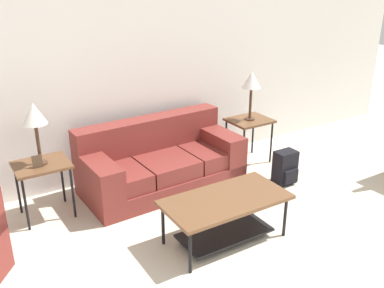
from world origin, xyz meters
TOP-DOWN VIEW (x-y plane):
  - wall_back at (0.00, 3.68)m, footprint 9.15×0.06m
  - couch at (-0.10, 3.11)m, footprint 1.98×0.97m
  - coffee_table at (-0.10, 1.74)m, footprint 1.23×0.63m
  - side_table_left at (-1.49, 3.14)m, footprint 0.56×0.48m
  - side_table_right at (1.30, 3.14)m, footprint 0.56×0.48m
  - table_lamp_left at (-1.49, 3.14)m, footprint 0.25×0.25m
  - table_lamp_right at (1.30, 3.14)m, footprint 0.25×0.25m
  - backpack at (1.27, 2.36)m, footprint 0.27×0.26m
  - picture_frame at (-1.53, 3.07)m, footprint 0.10×0.04m

SIDE VIEW (x-z plane):
  - backpack at x=1.27m, z-range -0.01..0.42m
  - couch at x=-0.10m, z-range -0.11..0.71m
  - coffee_table at x=-0.10m, z-range 0.11..0.58m
  - side_table_left at x=-1.49m, z-range 0.24..0.86m
  - side_table_right at x=1.30m, z-range 0.24..0.86m
  - picture_frame at x=-1.53m, z-range 0.62..0.75m
  - table_lamp_left at x=-1.49m, z-range 0.81..1.48m
  - table_lamp_right at x=1.30m, z-range 0.81..1.48m
  - wall_back at x=0.00m, z-range 0.00..2.60m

